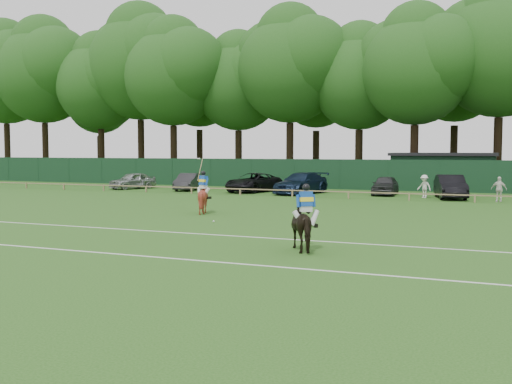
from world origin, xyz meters
The scene contains 19 objects.
ground centered at (0.00, 0.00, 0.00)m, with size 160.00×160.00×0.00m, color #1E4C14.
horse_dark centered at (4.79, -3.09, 0.80)m, with size 0.87×1.90×1.60m, color black.
horse_chestnut centered at (-3.66, 5.91, 0.81)m, with size 1.31×1.47×1.62m, color maroon.
sedan_silver centered at (-18.27, 20.96, 0.70)m, with size 1.65×4.10×1.40m, color #A0A3A4.
sedan_grey centered at (-13.04, 21.15, 0.69)m, with size 1.46×4.18×1.38m, color #2C2C2E.
suv_black centered at (-7.41, 21.42, 0.74)m, with size 2.44×5.29×1.47m, color black.
sedan_navy centered at (-3.36, 20.95, 0.79)m, with size 2.21×5.43×1.58m, color #111F35.
hatch_grey centered at (2.67, 22.23, 0.70)m, with size 1.66×4.12×1.40m, color #323234.
estate_black centered at (7.31, 20.74, 0.80)m, with size 1.68×4.83×1.59m, color black.
spectator_left centered at (5.63, 20.52, 0.79)m, with size 1.02×0.59×1.58m, color silver.
spectator_mid centered at (10.36, 19.17, 0.80)m, with size 0.94×0.39×1.60m, color white.
rider_dark centered at (4.80, -3.10, 1.53)m, with size 0.84×0.66×1.41m.
rider_chestnut centered at (-3.67, 5.90, 1.55)m, with size 0.91×0.76×2.05m.
polo_ball centered at (-1.42, 2.61, 0.04)m, with size 0.09×0.09×0.09m, color silver.
pitch_lines centered at (0.00, -3.50, 0.01)m, with size 60.00×5.10×0.01m.
pitch_rail centered at (0.00, 18.00, 0.45)m, with size 62.10×0.10×0.50m.
perimeter_fence centered at (0.00, 27.00, 1.25)m, with size 92.08×0.08×2.50m.
utility_shed centered at (6.00, 30.00, 1.54)m, with size 8.40×4.40×3.04m.
tree_row centered at (2.00, 35.00, 0.00)m, with size 96.00×12.00×21.00m, color #26561C, non-canonical shape.
Camera 1 is at (10.70, -21.44, 3.25)m, focal length 42.00 mm.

